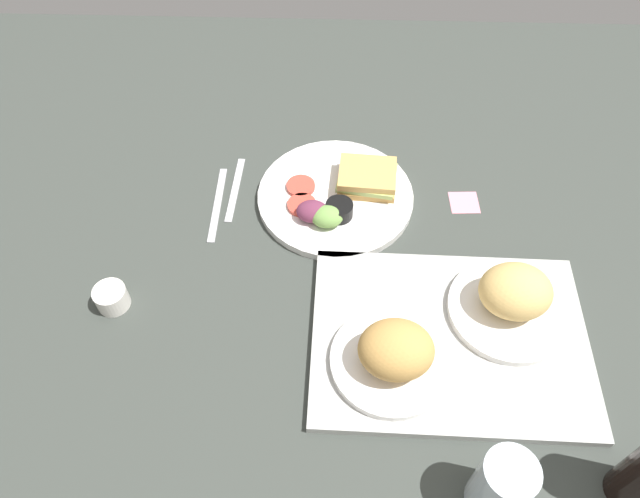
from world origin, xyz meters
TOP-DOWN VIEW (x-y plane):
  - ground_plane at (0.00, 0.00)cm, footprint 190.00×150.00cm
  - serving_tray at (-19.80, 18.47)cm, footprint 45.62×33.86cm
  - bread_plate_near at (-29.87, 13.07)cm, footprint 20.16×20.16cm
  - bread_plate_far at (-10.04, 23.74)cm, footprint 19.18×19.18cm
  - plate_with_salad at (-1.23, -11.88)cm, footprint 30.36×30.36cm
  - drinking_glass at (-23.19, 43.09)cm, footprint 7.30×7.30cm
  - espresso_cup at (37.13, 12.93)cm, footprint 5.60×5.60cm
  - fork at (19.42, -14.29)cm, footprint 2.18×17.05cm
  - knife at (22.42, -10.29)cm, footprint 1.41×19.00cm
  - sticky_note at (-25.86, -12.28)cm, footprint 5.86×5.86cm

SIDE VIEW (x-z plane):
  - ground_plane at x=0.00cm, z-range -3.00..0.00cm
  - sticky_note at x=-25.86cm, z-range 0.00..0.12cm
  - fork at x=19.42cm, z-range 0.00..0.50cm
  - knife at x=22.42cm, z-range 0.00..0.50cm
  - serving_tray at x=-19.80cm, z-range 0.00..1.60cm
  - plate_with_salad at x=-1.23cm, z-range -1.06..4.34cm
  - espresso_cup at x=37.13cm, z-range 0.00..4.00cm
  - bread_plate_near at x=-29.87cm, z-range 0.56..10.05cm
  - bread_plate_far at x=-10.04cm, z-range 0.64..10.01cm
  - drinking_glass at x=-23.19cm, z-range 0.00..12.59cm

